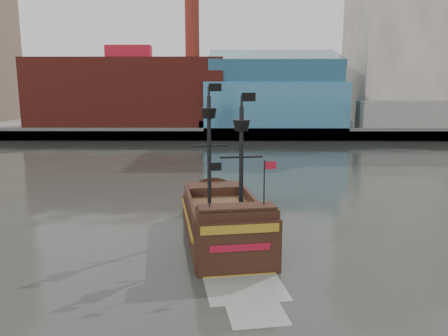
{
  "coord_description": "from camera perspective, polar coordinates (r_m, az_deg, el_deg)",
  "views": [
    {
      "loc": [
        -0.11,
        -27.41,
        11.04
      ],
      "look_at": [
        -0.4,
        10.18,
        4.0
      ],
      "focal_mm": 35.0,
      "sensor_mm": 36.0,
      "label": 1
    }
  ],
  "objects": [
    {
      "name": "promenade_far",
      "position": [
        119.83,
        0.49,
        5.8
      ],
      "size": [
        220.0,
        60.0,
        2.0
      ],
      "primitive_type": "cube",
      "color": "slate",
      "rests_on": "ground"
    },
    {
      "name": "pirate_ship",
      "position": [
        31.91,
        -0.0,
        -7.55
      ],
      "size": [
        7.31,
        16.71,
        12.09
      ],
      "rotation": [
        0.0,
        0.0,
        0.16
      ],
      "color": "black",
      "rests_on": "ground"
    },
    {
      "name": "skyline",
      "position": [
        112.91,
        3.28,
        17.46
      ],
      "size": [
        149.0,
        45.0,
        62.0
      ],
      "color": "#7E644B",
      "rests_on": "promenade_far"
    },
    {
      "name": "seawall",
      "position": [
        90.44,
        0.5,
        4.42
      ],
      "size": [
        220.0,
        1.0,
        2.6
      ],
      "primitive_type": "cube",
      "color": "#4C4C49",
      "rests_on": "ground"
    },
    {
      "name": "ground",
      "position": [
        29.55,
        0.64,
        -11.33
      ],
      "size": [
        400.0,
        400.0,
        0.0
      ],
      "primitive_type": "plane",
      "color": "#242622",
      "rests_on": "ground"
    }
  ]
}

